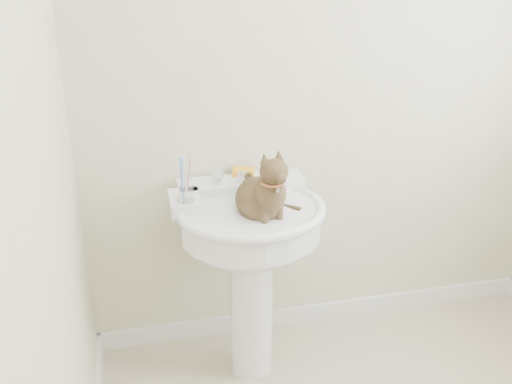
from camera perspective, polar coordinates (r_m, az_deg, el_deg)
wall_back at (r=2.62m, az=7.20°, el=10.80°), size 2.20×0.00×2.50m
wall_left at (r=1.45m, az=-20.46°, el=-2.19°), size 0.00×2.20×2.50m
baseboard_back at (r=3.12m, az=6.08°, el=-11.24°), size 2.20×0.02×0.09m
pedestal_sink at (r=2.46m, az=-0.54°, el=-4.52°), size 0.62×0.61×0.85m
faucet at (r=2.50m, az=-1.25°, el=1.68°), size 0.28×0.12×0.14m
soap_bar at (r=2.59m, az=-1.21°, el=1.90°), size 0.10×0.08×0.03m
toothbrush_cup at (r=2.34m, az=-6.70°, el=0.10°), size 0.07×0.07×0.18m
cat at (r=2.31m, az=0.69°, el=-0.33°), size 0.21×0.27×0.39m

